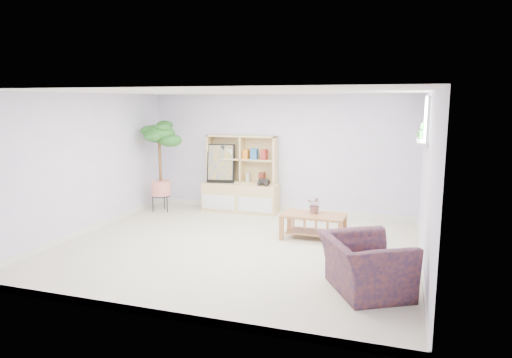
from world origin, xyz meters
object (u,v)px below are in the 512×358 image
(coffee_table, at_px, (313,226))
(floor_tree, at_px, (160,167))
(storage_unit, at_px, (240,174))
(armchair, at_px, (365,261))

(coffee_table, height_order, floor_tree, floor_tree)
(coffee_table, xyz_separation_m, floor_tree, (-3.36, 0.91, 0.73))
(storage_unit, bearing_deg, armchair, -50.10)
(storage_unit, bearing_deg, coffee_table, -38.51)
(floor_tree, bearing_deg, storage_unit, 18.64)
(storage_unit, xyz_separation_m, coffee_table, (1.81, -1.44, -0.57))
(storage_unit, relative_size, floor_tree, 0.84)
(storage_unit, distance_m, armchair, 4.39)
(armchair, bearing_deg, floor_tree, 27.84)
(coffee_table, height_order, armchair, armchair)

